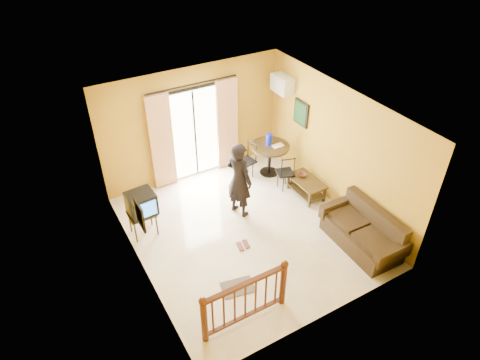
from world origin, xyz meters
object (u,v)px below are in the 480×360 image
coffee_table (306,185)px  sofa (364,232)px  television (141,204)px  standing_person (239,180)px  dining_table (270,151)px

coffee_table → sofa: sofa is taller
television → sofa: size_ratio=0.32×
coffee_table → sofa: 1.90m
television → standing_person: size_ratio=0.32×
sofa → standing_person: bearing=129.9°
standing_person → sofa: bearing=-161.9°
standing_person → television: bearing=59.1°
coffee_table → standing_person: 1.79m
coffee_table → sofa: size_ratio=0.53×
standing_person → coffee_table: bearing=-117.9°
television → coffee_table: bearing=-13.1°
television → standing_person: bearing=-14.4°
dining_table → standing_person: size_ratio=0.54×
television → standing_person: 2.08m
dining_table → sofa: sofa is taller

